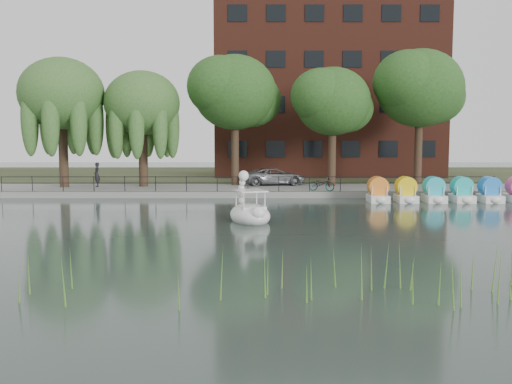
{
  "coord_description": "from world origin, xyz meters",
  "views": [
    {
      "loc": [
        0.45,
        -23.55,
        4.1
      ],
      "look_at": [
        0.5,
        4.0,
        1.3
      ],
      "focal_mm": 40.0,
      "sensor_mm": 36.0,
      "label": 1
    }
  ],
  "objects_px": {
    "minivan": "(275,175)",
    "pedestrian": "(97,173)",
    "bicycle": "(322,183)",
    "swan_boat": "(250,211)"
  },
  "relations": [
    {
      "from": "minivan",
      "to": "pedestrian",
      "type": "xyz_separation_m",
      "value": [
        -12.61,
        -1.52,
        0.27
      ]
    },
    {
      "from": "swan_boat",
      "to": "pedestrian",
      "type": "bearing_deg",
      "value": 109.38
    },
    {
      "from": "bicycle",
      "to": "minivan",
      "type": "bearing_deg",
      "value": 57.23
    },
    {
      "from": "swan_boat",
      "to": "minivan",
      "type": "bearing_deg",
      "value": 63.83
    },
    {
      "from": "minivan",
      "to": "bicycle",
      "type": "distance_m",
      "value": 5.24
    },
    {
      "from": "minivan",
      "to": "bicycle",
      "type": "height_order",
      "value": "minivan"
    },
    {
      "from": "pedestrian",
      "to": "bicycle",
      "type": "bearing_deg",
      "value": 53.08
    },
    {
      "from": "minivan",
      "to": "bicycle",
      "type": "bearing_deg",
      "value": -155.42
    },
    {
      "from": "minivan",
      "to": "bicycle",
      "type": "xyz_separation_m",
      "value": [
        2.89,
        -4.37,
        -0.22
      ]
    },
    {
      "from": "minivan",
      "to": "swan_boat",
      "type": "bearing_deg",
      "value": 164.47
    }
  ]
}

